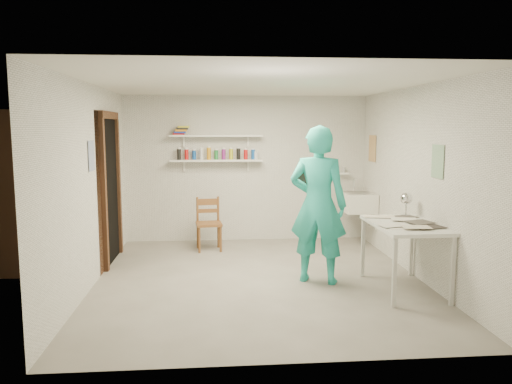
{
  "coord_description": "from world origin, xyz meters",
  "views": [
    {
      "loc": [
        -0.55,
        -6.0,
        1.88
      ],
      "look_at": [
        0.0,
        0.4,
        1.05
      ],
      "focal_mm": 35.0,
      "sensor_mm": 36.0,
      "label": 1
    }
  ],
  "objects": [
    {
      "name": "ledge_pots",
      "position": [
        1.35,
        2.17,
        1.18
      ],
      "size": [
        0.48,
        0.07,
        0.09
      ],
      "color": "silver",
      "rests_on": "ledge_shelf"
    },
    {
      "name": "doorway_recess",
      "position": [
        -1.99,
        1.05,
        1.0
      ],
      "size": [
        0.02,
        0.9,
        2.0
      ],
      "primitive_type": "cube",
      "color": "black",
      "rests_on": "wall_left"
    },
    {
      "name": "wall_clock",
      "position": [
        0.62,
        0.06,
        1.27
      ],
      "size": [
        0.33,
        0.17,
        0.34
      ],
      "primitive_type": "cylinder",
      "rotation": [
        1.57,
        0.0,
        -0.4
      ],
      "color": "#D1B98E",
      "rests_on": "man"
    },
    {
      "name": "spray_cans",
      "position": [
        -0.5,
        2.13,
        1.45
      ],
      "size": [
        1.34,
        0.06,
        0.17
      ],
      "color": "black",
      "rests_on": "shelf_lower"
    },
    {
      "name": "papers",
      "position": [
        1.64,
        -0.54,
        0.81
      ],
      "size": [
        0.3,
        0.22,
        0.03
      ],
      "color": "silver",
      "rests_on": "work_table"
    },
    {
      "name": "door_lintel",
      "position": [
        -1.97,
        1.05,
        2.05
      ],
      "size": [
        0.06,
        1.05,
        0.1
      ],
      "primitive_type": "cube",
      "color": "brown",
      "rests_on": "wall_left"
    },
    {
      "name": "man",
      "position": [
        0.71,
        -0.14,
        0.96
      ],
      "size": [
        0.82,
        0.69,
        1.91
      ],
      "primitive_type": "imported",
      "rotation": [
        0.0,
        0.0,
        2.74
      ],
      "color": "#25B9A8",
      "rests_on": "ground"
    },
    {
      "name": "desk_lamp",
      "position": [
        1.84,
        -0.07,
        1.01
      ],
      "size": [
        0.15,
        0.15,
        0.15
      ],
      "primitive_type": "sphere",
      "color": "silver",
      "rests_on": "work_table"
    },
    {
      "name": "wall_back",
      "position": [
        0.0,
        2.26,
        1.2
      ],
      "size": [
        4.0,
        0.02,
        2.4
      ],
      "primitive_type": "cube",
      "color": "silver",
      "rests_on": "ground"
    },
    {
      "name": "shelf_upper",
      "position": [
        -0.5,
        2.13,
        1.75
      ],
      "size": [
        1.5,
        0.22,
        0.03
      ],
      "primitive_type": "cube",
      "color": "white",
      "rests_on": "wall_back"
    },
    {
      "name": "poster_left",
      "position": [
        -1.99,
        0.05,
        1.55
      ],
      "size": [
        0.01,
        0.28,
        0.36
      ],
      "primitive_type": "cube",
      "color": "#334C7F",
      "rests_on": "wall_left"
    },
    {
      "name": "floor",
      "position": [
        0.0,
        0.0,
        -0.01
      ],
      "size": [
        4.0,
        4.5,
        0.02
      ],
      "primitive_type": "cube",
      "color": "slate",
      "rests_on": "ground"
    },
    {
      "name": "wall_left",
      "position": [
        -2.01,
        0.0,
        1.2
      ],
      "size": [
        0.02,
        4.5,
        2.4
      ],
      "primitive_type": "cube",
      "color": "silver",
      "rests_on": "ground"
    },
    {
      "name": "door_jamb_near",
      "position": [
        -1.97,
        0.55,
        1.0
      ],
      "size": [
        0.06,
        0.1,
        2.0
      ],
      "primitive_type": "cube",
      "color": "brown",
      "rests_on": "ground"
    },
    {
      "name": "poster_right_a",
      "position": [
        1.99,
        1.8,
        1.55
      ],
      "size": [
        0.01,
        0.34,
        0.42
      ],
      "primitive_type": "cube",
      "color": "#995933",
      "rests_on": "wall_right"
    },
    {
      "name": "work_table",
      "position": [
        1.64,
        -0.54,
        0.39
      ],
      "size": [
        0.71,
        1.18,
        0.79
      ],
      "primitive_type": "cube",
      "color": "silver",
      "rests_on": "ground"
    },
    {
      "name": "wall_front",
      "position": [
        0.0,
        -2.26,
        1.2
      ],
      "size": [
        4.0,
        0.02,
        2.4
      ],
      "primitive_type": "cube",
      "color": "silver",
      "rests_on": "ground"
    },
    {
      "name": "poster_right_b",
      "position": [
        1.99,
        -0.55,
        1.5
      ],
      "size": [
        0.01,
        0.3,
        0.38
      ],
      "primitive_type": "cube",
      "color": "#3F724C",
      "rests_on": "wall_right"
    },
    {
      "name": "book_stack",
      "position": [
        -1.06,
        2.13,
        1.83
      ],
      "size": [
        0.26,
        0.14,
        0.14
      ],
      "color": "red",
      "rests_on": "shelf_upper"
    },
    {
      "name": "ledge_shelf",
      "position": [
        1.35,
        2.17,
        1.12
      ],
      "size": [
        0.7,
        0.14,
        0.03
      ],
      "primitive_type": "cube",
      "color": "white",
      "rests_on": "wall_back"
    },
    {
      "name": "door_jamb_far",
      "position": [
        -1.97,
        1.55,
        1.0
      ],
      "size": [
        0.06,
        0.1,
        2.0
      ],
      "primitive_type": "cube",
      "color": "brown",
      "rests_on": "ground"
    },
    {
      "name": "shelf_lower",
      "position": [
        -0.5,
        2.13,
        1.35
      ],
      "size": [
        1.5,
        0.22,
        0.03
      ],
      "primitive_type": "cube",
      "color": "white",
      "rests_on": "wall_back"
    },
    {
      "name": "belfast_sink",
      "position": [
        1.75,
        1.7,
        0.7
      ],
      "size": [
        0.48,
        0.6,
        0.3
      ],
      "primitive_type": "cube",
      "color": "white",
      "rests_on": "wall_right"
    },
    {
      "name": "wooden_chair",
      "position": [
        -0.63,
        1.56,
        0.41
      ],
      "size": [
        0.42,
        0.4,
        0.82
      ],
      "primitive_type": "cube",
      "rotation": [
        0.0,
        0.0,
        0.1
      ],
      "color": "brown",
      "rests_on": "ground"
    },
    {
      "name": "wall_right",
      "position": [
        2.01,
        0.0,
        1.2
      ],
      "size": [
        0.02,
        4.5,
        2.4
      ],
      "primitive_type": "cube",
      "color": "silver",
      "rests_on": "ground"
    },
    {
      "name": "corridor_box",
      "position": [
        -2.7,
        1.05,
        1.05
      ],
      "size": [
        1.4,
        1.5,
        2.1
      ],
      "primitive_type": "cube",
      "color": "brown",
      "rests_on": "ground"
    },
    {
      "name": "ceiling",
      "position": [
        0.0,
        0.0,
        2.41
      ],
      "size": [
        4.0,
        4.5,
        0.02
      ],
      "primitive_type": "cube",
      "color": "silver",
      "rests_on": "wall_back"
    }
  ]
}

